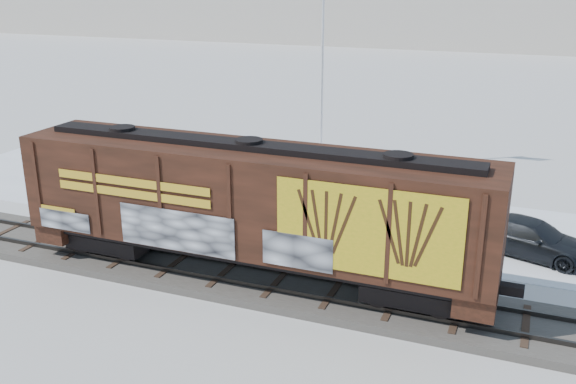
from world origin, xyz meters
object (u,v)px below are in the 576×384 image
at_px(hopper_railcar, 250,203).
at_px(flagpole, 324,77).
at_px(car_silver, 172,176).
at_px(car_dark, 531,238).
at_px(car_white, 228,190).

bearing_deg(hopper_railcar, flagpole, 98.61).
relative_size(flagpole, car_silver, 2.81).
bearing_deg(car_dark, car_white, 103.55).
xyz_separation_m(flagpole, car_silver, (-5.69, -6.30, -4.24)).
height_order(car_silver, car_dark, car_silver).
bearing_deg(car_dark, flagpole, 71.49).
distance_m(hopper_railcar, car_dark, 11.00).
xyz_separation_m(hopper_railcar, car_dark, (8.90, 6.06, -2.27)).
relative_size(car_silver, car_white, 1.07).
bearing_deg(car_white, car_dark, -89.99).
bearing_deg(flagpole, car_dark, -35.42).
height_order(flagpole, car_silver, flagpole).
distance_m(car_silver, car_white, 3.56).
xyz_separation_m(flagpole, car_dark, (11.00, -7.82, -4.36)).
height_order(flagpole, car_white, flagpole).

